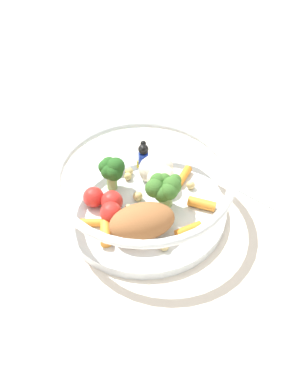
% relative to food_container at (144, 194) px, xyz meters
% --- Properties ---
extents(ground_plane, '(2.40, 2.40, 0.00)m').
position_rel_food_container_xyz_m(ground_plane, '(0.01, 0.01, -0.03)').
color(ground_plane, silver).
extents(food_container, '(0.20, 0.20, 0.06)m').
position_rel_food_container_xyz_m(food_container, '(0.00, 0.00, 0.00)').
color(food_container, white).
rests_on(food_container, ground_plane).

